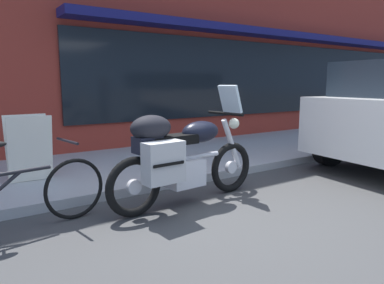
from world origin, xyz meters
name	(u,v)px	position (x,y,z in m)	size (l,w,h in m)	color
ground_plane	(243,220)	(0.00, 0.00, 0.00)	(80.00, 80.00, 0.00)	#3C3C3C
storefront_building	(320,12)	(6.75, 4.27, 3.50)	(21.50, 0.90, 7.17)	maroon
touring_motorcycle	(180,155)	(-0.32, 0.75, 0.61)	(2.12, 0.76, 1.41)	black
parked_bicycle	(20,197)	(-2.00, 0.95, 0.36)	(1.71, 0.48, 0.92)	black
sandwich_board_sign	(29,148)	(-1.65, 2.47, 0.57)	(0.55, 0.40, 0.89)	silver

